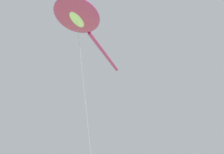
% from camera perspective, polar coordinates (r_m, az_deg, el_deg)
% --- Properties ---
extents(big_show_kite, '(11.60, 6.20, 16.51)m').
position_cam_1_polar(big_show_kite, '(22.00, -7.42, 12.91)').
color(big_show_kite, '#CC3899').
rests_on(big_show_kite, ground).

